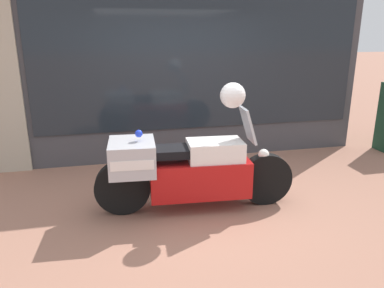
{
  "coord_description": "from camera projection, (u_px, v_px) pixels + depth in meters",
  "views": [
    {
      "loc": [
        -1.13,
        -4.31,
        2.16
      ],
      "look_at": [
        -0.05,
        0.38,
        0.69
      ],
      "focal_mm": 35.0,
      "sensor_mm": 36.0,
      "label": 1
    }
  ],
  "objects": [
    {
      "name": "ground_plane",
      "position": [
        202.0,
        203.0,
        4.89
      ],
      "size": [
        60.0,
        60.0,
        0.0
      ],
      "primitive_type": "plane",
      "color": "#9E6B56"
    },
    {
      "name": "paramedic_motorcycle",
      "position": [
        185.0,
        169.0,
        4.58
      ],
      "size": [
        2.48,
        0.67,
        1.27
      ],
      "rotation": [
        0.0,
        0.0,
        -0.07
      ],
      "color": "black",
      "rests_on": "ground"
    },
    {
      "name": "shop_building",
      "position": [
        147.0,
        63.0,
        6.18
      ],
      "size": [
        6.7,
        0.55,
        3.26
      ],
      "color": "#424247",
      "rests_on": "ground"
    },
    {
      "name": "window_display",
      "position": [
        197.0,
        129.0,
        6.74
      ],
      "size": [
        5.28,
        0.3,
        1.84
      ],
      "color": "slate",
      "rests_on": "ground"
    },
    {
      "name": "white_helmet",
      "position": [
        233.0,
        95.0,
        4.41
      ],
      "size": [
        0.3,
        0.3,
        0.3
      ],
      "primitive_type": "sphere",
      "color": "white",
      "rests_on": "paramedic_motorcycle"
    }
  ]
}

